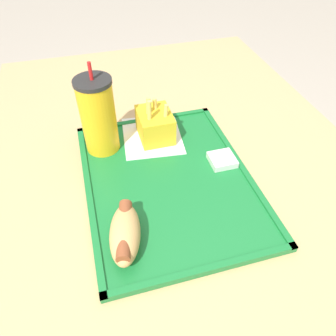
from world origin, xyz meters
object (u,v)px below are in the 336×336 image
object	(u,v)px
soda_cup	(98,116)
sauce_cup_mayo	(222,159)
hot_dog_far	(125,233)
fries_carton	(155,125)

from	to	relation	value
soda_cup	sauce_cup_mayo	xyz separation A→B (m)	(-0.12, -0.24, -0.08)
soda_cup	sauce_cup_mayo	world-z (taller)	soda_cup
soda_cup	hot_dog_far	xyz separation A→B (m)	(-0.26, -0.00, -0.06)
hot_dog_far	sauce_cup_mayo	bearing A→B (deg)	-58.50
fries_carton	sauce_cup_mayo	size ratio (longest dim) A/B	2.09
soda_cup	fries_carton	xyz separation A→B (m)	(0.00, -0.12, -0.05)
soda_cup	fries_carton	bearing A→B (deg)	-87.86
hot_dog_far	fries_carton	world-z (taller)	fries_carton
soda_cup	hot_dog_far	distance (m)	0.27
hot_dog_far	fries_carton	xyz separation A→B (m)	(0.27, -0.12, 0.01)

